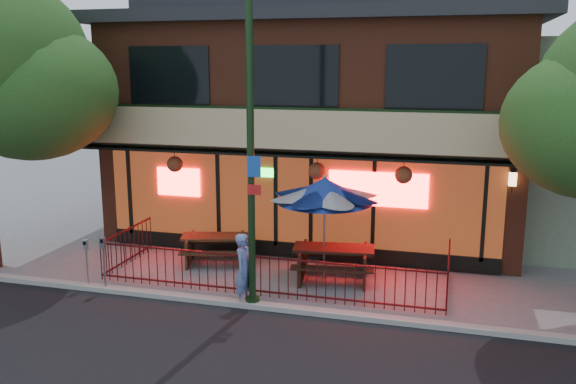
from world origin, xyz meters
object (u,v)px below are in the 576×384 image
(picnic_table_left, at_px, (215,245))
(parking_meter_near, at_px, (104,255))
(picnic_table_right, at_px, (334,258))
(parking_meter_far, at_px, (86,255))
(patio_umbrella, at_px, (325,190))
(street_light, at_px, (251,168))
(pedestrian, at_px, (244,269))

(picnic_table_left, xyz_separation_m, parking_meter_near, (-1.74, -2.68, 0.40))
(picnic_table_right, height_order, parking_meter_far, parking_meter_far)
(patio_umbrella, relative_size, parking_meter_near, 2.02)
(street_light, distance_m, patio_umbrella, 2.57)
(picnic_table_left, xyz_separation_m, parking_meter_far, (-2.26, -2.60, 0.31))
(street_light, relative_size, picnic_table_left, 3.34)
(picnic_table_right, distance_m, parking_meter_near, 5.56)
(picnic_table_right, bearing_deg, pedestrian, -128.01)
(picnic_table_right, xyz_separation_m, parking_meter_near, (-5.10, -2.21, 0.34))
(picnic_table_left, relative_size, parking_meter_near, 1.58)
(picnic_table_right, distance_m, pedestrian, 2.65)
(street_light, xyz_separation_m, parking_meter_near, (-3.68, -0.08, -2.25))
(picnic_table_right, xyz_separation_m, patio_umbrella, (-0.24, -0.01, 1.73))
(patio_umbrella, bearing_deg, pedestrian, -123.78)
(picnic_table_right, height_order, parking_meter_near, parking_meter_near)
(patio_umbrella, bearing_deg, picnic_table_right, 3.31)
(patio_umbrella, height_order, parking_meter_near, patio_umbrella)
(patio_umbrella, relative_size, pedestrian, 1.63)
(street_light, bearing_deg, picnic_table_right, 56.30)
(parking_meter_near, bearing_deg, patio_umbrella, 24.30)
(picnic_table_right, xyz_separation_m, parking_meter_far, (-5.62, -2.13, 0.26))
(street_light, distance_m, picnic_table_left, 4.19)
(street_light, height_order, parking_meter_far, street_light)
(pedestrian, bearing_deg, parking_meter_far, 98.16)
(parking_meter_near, bearing_deg, picnic_table_right, 23.40)
(picnic_table_left, bearing_deg, street_light, -53.24)
(picnic_table_left, distance_m, parking_meter_near, 3.22)
(picnic_table_left, height_order, patio_umbrella, patio_umbrella)
(pedestrian, xyz_separation_m, parking_meter_far, (-4.00, -0.05, -0.00))
(street_light, distance_m, parking_meter_far, 4.81)
(picnic_table_left, height_order, parking_meter_near, parking_meter_near)
(pedestrian, bearing_deg, patio_umbrella, -26.34)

